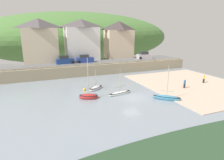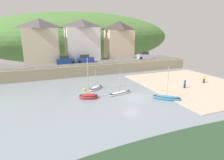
% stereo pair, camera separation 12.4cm
% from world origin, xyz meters
% --- Properties ---
extents(ground, '(48.00, 41.00, 0.61)m').
position_xyz_m(ground, '(1.40, -9.56, 0.16)').
color(ground, gray).
extents(quay_seawall, '(48.00, 9.40, 2.40)m').
position_xyz_m(quay_seawall, '(0.00, 17.50, 1.36)').
color(quay_seawall, gray).
rests_on(quay_seawall, ground).
extents(hillside_backdrop, '(80.00, 44.00, 20.08)m').
position_xyz_m(hillside_backdrop, '(4.10, 55.20, 7.03)').
color(hillside_backdrop, '#4B7839').
rests_on(hillside_backdrop, ground).
extents(waterfront_building_left, '(8.20, 6.13, 10.34)m').
position_xyz_m(waterfront_building_left, '(-11.75, 25.20, 7.65)').
color(waterfront_building_left, beige).
rests_on(waterfront_building_left, ground).
extents(waterfront_building_centre, '(8.69, 5.49, 10.38)m').
position_xyz_m(waterfront_building_centre, '(-1.51, 25.20, 7.67)').
color(waterfront_building_centre, silver).
rests_on(waterfront_building_centre, ground).
extents(waterfront_building_right, '(7.75, 4.99, 10.07)m').
position_xyz_m(waterfront_building_right, '(9.05, 25.20, 7.53)').
color(waterfront_building_right, beige).
rests_on(waterfront_building_right, ground).
extents(sailboat_white_hull, '(3.37, 2.96, 3.71)m').
position_xyz_m(sailboat_white_hull, '(-3.88, 6.08, 0.23)').
color(sailboat_white_hull, white).
rests_on(sailboat_white_hull, ground).
extents(sailboat_nearest_shore, '(3.19, 2.32, 6.45)m').
position_xyz_m(sailboat_nearest_shore, '(-6.26, 2.05, 0.33)').
color(sailboat_nearest_shore, '#AA2626').
rests_on(sailboat_nearest_shore, ground).
extents(motorboat_with_cabin, '(3.77, 3.45, 5.39)m').
position_xyz_m(motorboat_with_cabin, '(4.40, -2.81, 0.29)').
color(motorboat_with_cabin, teal).
rests_on(motorboat_with_cabin, ground).
extents(dinghy_open_wooden, '(4.36, 1.79, 4.36)m').
position_xyz_m(dinghy_open_wooden, '(-1.09, 1.96, 0.23)').
color(dinghy_open_wooden, white).
rests_on(dinghy_open_wooden, ground).
extents(parked_car_near_slipway, '(4.19, 1.94, 1.95)m').
position_xyz_m(parked_car_near_slipway, '(-6.87, 20.70, 3.20)').
color(parked_car_near_slipway, navy).
rests_on(parked_car_near_slipway, ground).
extents(parked_car_by_wall, '(4.22, 2.01, 1.95)m').
position_xyz_m(parked_car_by_wall, '(-2.02, 20.70, 3.20)').
color(parked_car_by_wall, navy).
rests_on(parked_car_by_wall, ground).
extents(parked_car_end_of_row, '(4.24, 2.06, 1.95)m').
position_xyz_m(parked_car_end_of_row, '(14.80, 20.70, 3.20)').
color(parked_car_end_of_row, '#B9B0BB').
rests_on(parked_car_end_of_row, ground).
extents(person_on_slipway, '(0.34, 0.34, 1.62)m').
position_xyz_m(person_on_slipway, '(16.76, 1.87, 0.98)').
color(person_on_slipway, '#282833').
rests_on(person_on_slipway, ground).
extents(person_near_water, '(0.34, 0.34, 1.62)m').
position_xyz_m(person_near_water, '(10.81, 0.56, 0.98)').
color(person_near_water, '#282833').
rests_on(person_near_water, ground).
extents(mooring_buoy, '(0.50, 0.50, 0.50)m').
position_xyz_m(mooring_buoy, '(-5.93, 6.11, 0.15)').
color(mooring_buoy, yellow).
rests_on(mooring_buoy, ground).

